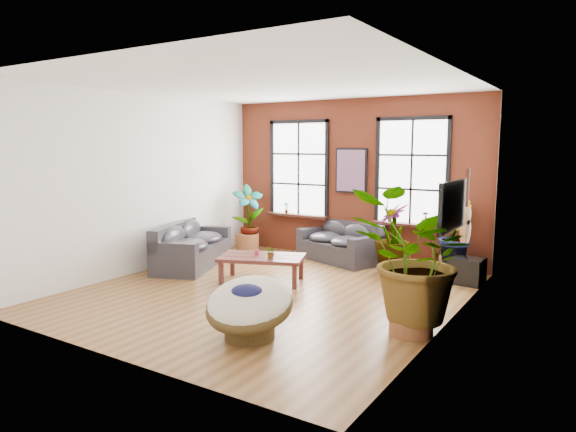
# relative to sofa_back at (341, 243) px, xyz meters

# --- Properties ---
(room) EXTENTS (6.04, 6.54, 3.54)m
(room) POSITION_rel_sofa_back_xyz_m (0.07, -2.71, 1.36)
(room) COLOR brown
(room) RESTS_ON ground
(sofa_back) EXTENTS (2.03, 1.46, 0.85)m
(sofa_back) POSITION_rel_sofa_back_xyz_m (0.00, 0.00, 0.00)
(sofa_back) COLOR #29272F
(sofa_back) RESTS_ON ground
(sofa_left) EXTENTS (1.73, 2.47, 0.90)m
(sofa_left) POSITION_rel_sofa_back_xyz_m (-2.45, -2.09, 0.03)
(sofa_left) COLOR #29272F
(sofa_left) RESTS_ON ground
(coffee_table) EXTENTS (1.73, 1.36, 0.59)m
(coffee_table) POSITION_rel_sofa_back_xyz_m (-0.43, -2.37, 0.05)
(coffee_table) COLOR #491E1A
(coffee_table) RESTS_ON ground
(papasan_chair) EXTENTS (1.38, 1.39, 0.86)m
(papasan_chair) POSITION_rel_sofa_back_xyz_m (1.05, -4.74, 0.06)
(papasan_chair) COLOR #453518
(papasan_chair) RESTS_ON ground
(poster) EXTENTS (0.74, 0.06, 0.98)m
(poster) POSITION_rel_sofa_back_xyz_m (0.07, 0.33, 1.57)
(poster) COLOR black
(poster) RESTS_ON room
(tv_wall_unit) EXTENTS (0.13, 1.86, 1.20)m
(tv_wall_unit) POSITION_rel_sofa_back_xyz_m (3.00, -2.26, 1.16)
(tv_wall_unit) COLOR black
(tv_wall_unit) RESTS_ON room
(media_box) EXTENTS (0.61, 0.53, 0.48)m
(media_box) POSITION_rel_sofa_back_xyz_m (2.79, -0.48, -0.14)
(media_box) COLOR black
(media_box) RESTS_ON ground
(pot_back_left) EXTENTS (0.73, 0.73, 0.41)m
(pot_back_left) POSITION_rel_sofa_back_xyz_m (-2.37, -0.21, -0.18)
(pot_back_left) COLOR brown
(pot_back_left) RESTS_ON ground
(pot_back_right) EXTENTS (0.54, 0.54, 0.37)m
(pot_back_right) POSITION_rel_sofa_back_xyz_m (2.41, 0.00, -0.20)
(pot_back_right) COLOR brown
(pot_back_right) RESTS_ON ground
(pot_right_wall) EXTENTS (0.71, 0.71, 0.43)m
(pot_right_wall) POSITION_rel_sofa_back_xyz_m (2.78, -3.47, -0.17)
(pot_right_wall) COLOR brown
(pot_right_wall) RESTS_ON ground
(pot_mid) EXTENTS (0.61, 0.61, 0.34)m
(pot_mid) POSITION_rel_sofa_back_xyz_m (1.43, -0.56, -0.21)
(pot_mid) COLOR brown
(pot_mid) RESTS_ON ground
(floor_plant_back_left) EXTENTS (0.87, 0.91, 1.43)m
(floor_plant_back_left) POSITION_rel_sofa_back_xyz_m (-2.34, -0.20, 0.48)
(floor_plant_back_left) COLOR #124522
(floor_plant_back_left) RESTS_ON ground
(floor_plant_back_right) EXTENTS (0.77, 0.87, 1.32)m
(floor_plant_back_right) POSITION_rel_sofa_back_xyz_m (2.43, -0.03, 0.43)
(floor_plant_back_right) COLOR #124522
(floor_plant_back_right) RESTS_ON ground
(floor_plant_right_wall) EXTENTS (2.08, 2.10, 1.76)m
(floor_plant_right_wall) POSITION_rel_sofa_back_xyz_m (2.78, -3.47, 0.66)
(floor_plant_right_wall) COLOR #124522
(floor_plant_right_wall) RESTS_ON ground
(floor_plant_mid) EXTENTS (0.97, 0.97, 1.24)m
(floor_plant_mid) POSITION_rel_sofa_back_xyz_m (1.39, -0.53, 0.38)
(floor_plant_mid) COLOR #124522
(floor_plant_mid) RESTS_ON ground
(table_plant) EXTENTS (0.23, 0.21, 0.22)m
(table_plant) POSITION_rel_sofa_back_xyz_m (-0.17, -2.44, 0.22)
(table_plant) COLOR #124522
(table_plant) RESTS_ON coffee_table
(sill_plant_left) EXTENTS (0.17, 0.17, 0.27)m
(sill_plant_left) POSITION_rel_sofa_back_xyz_m (-1.58, 0.28, 0.65)
(sill_plant_left) COLOR #124522
(sill_plant_left) RESTS_ON room
(sill_plant_right) EXTENTS (0.19, 0.19, 0.27)m
(sill_plant_right) POSITION_rel_sofa_back_xyz_m (1.77, 0.28, 0.65)
(sill_plant_right) COLOR #124522
(sill_plant_right) RESTS_ON room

